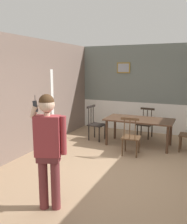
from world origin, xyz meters
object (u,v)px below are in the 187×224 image
object	(u,v)px
dining_table	(139,122)
chair_at_table_head	(131,137)
person_figure	(48,144)
chair_opposite_corner	(96,124)
chair_near_window	(145,123)

from	to	relation	value
dining_table	chair_at_table_head	bearing A→B (deg)	-89.72
person_figure	chair_opposite_corner	bearing A→B (deg)	-97.10
dining_table	chair_opposite_corner	distance (m)	1.32
person_figure	chair_at_table_head	bearing A→B (deg)	-120.19
dining_table	chair_at_table_head	size ratio (longest dim) A/B	1.87
chair_near_window	chair_opposite_corner	distance (m)	1.56
chair_near_window	person_figure	world-z (taller)	person_figure
chair_near_window	chair_opposite_corner	world-z (taller)	chair_opposite_corner
chair_at_table_head	chair_opposite_corner	world-z (taller)	chair_opposite_corner
dining_table	chair_at_table_head	xyz separation A→B (m)	(0.00, -0.84, -0.20)
dining_table	chair_near_window	bearing A→B (deg)	89.80
chair_near_window	chair_at_table_head	size ratio (longest dim) A/B	0.93
chair_near_window	person_figure	xyz separation A→B (m)	(-0.50, -4.43, 0.58)
chair_near_window	chair_opposite_corner	bearing A→B (deg)	39.14
chair_near_window	chair_at_table_head	distance (m)	1.69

